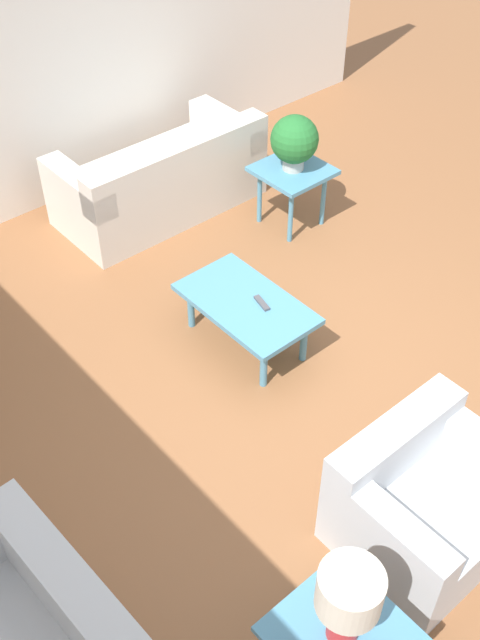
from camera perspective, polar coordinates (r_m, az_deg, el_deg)
ground_plane at (r=5.14m, az=4.61°, el=-4.38°), size 14.00×14.00×0.00m
wall_right at (r=6.49m, az=-15.07°, el=19.49°), size 0.12×7.20×2.70m
sofa at (r=6.56m, az=-5.99°, el=10.51°), size 0.85×1.76×0.75m
armchair at (r=4.28m, az=13.78°, el=-13.24°), size 0.79×0.92×0.70m
coffee_table at (r=5.15m, az=0.46°, el=1.03°), size 0.97×0.56×0.38m
side_table_plant at (r=6.29m, az=4.02°, el=10.84°), size 0.56×0.56×0.53m
potted_plant at (r=6.12m, az=4.17°, el=13.48°), size 0.39×0.39×0.46m
table_lamp at (r=3.28m, az=8.27°, el=-20.23°), size 0.28×0.28×0.48m
remote_control at (r=5.09m, az=1.67°, el=1.30°), size 0.16×0.08×0.02m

